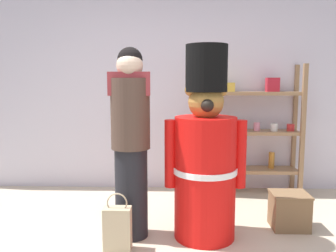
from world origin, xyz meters
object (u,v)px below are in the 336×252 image
object	(u,v)px
merchandise_shelf	(248,128)
shopping_bag	(118,228)
person_shopper	(131,140)
teddy_bear_guard	(205,158)
display_crate	(289,210)

from	to	relation	value
merchandise_shelf	shopping_bag	bearing A→B (deg)	-131.12
merchandise_shelf	person_shopper	bearing A→B (deg)	-134.90
merchandise_shelf	person_shopper	world-z (taller)	person_shopper
teddy_bear_guard	shopping_bag	distance (m)	0.94
person_shopper	display_crate	distance (m)	1.64
teddy_bear_guard	shopping_bag	xyz separation A→B (m)	(-0.73, -0.28, -0.53)
teddy_bear_guard	person_shopper	size ratio (longest dim) A/B	1.01
merchandise_shelf	shopping_bag	world-z (taller)	merchandise_shelf
person_shopper	display_crate	size ratio (longest dim) A/B	4.86
merchandise_shelf	teddy_bear_guard	world-z (taller)	teddy_bear_guard
merchandise_shelf	display_crate	xyz separation A→B (m)	(0.19, -1.07, -0.64)
merchandise_shelf	teddy_bear_guard	bearing A→B (deg)	-116.07
teddy_bear_guard	person_shopper	bearing A→B (deg)	-179.72
person_shopper	merchandise_shelf	bearing A→B (deg)	45.10
merchandise_shelf	teddy_bear_guard	size ratio (longest dim) A/B	0.94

